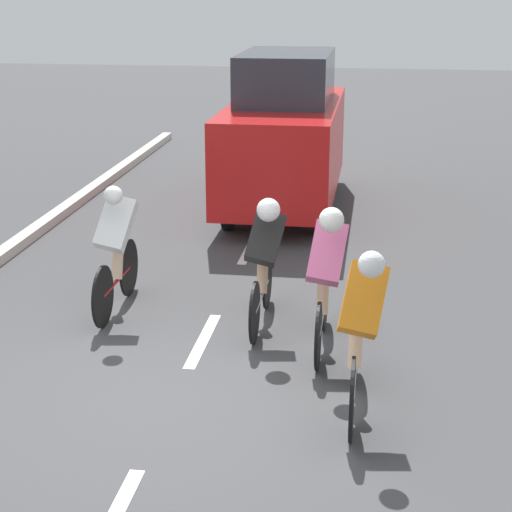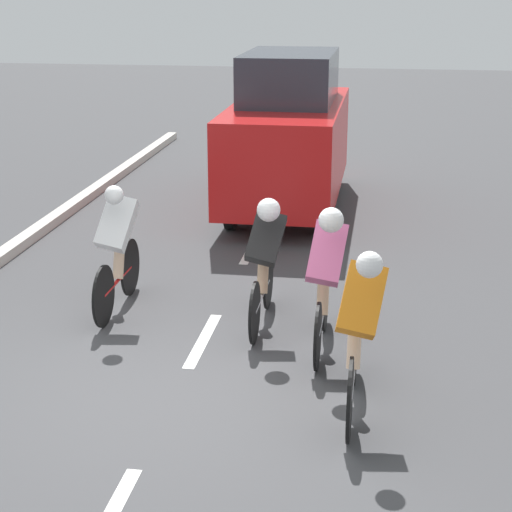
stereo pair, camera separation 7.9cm
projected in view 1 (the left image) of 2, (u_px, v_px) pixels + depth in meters
name	position (u px, v px, depth m)	size (l,w,h in m)	color
ground_plane	(174.00, 398.00, 7.68)	(60.00, 60.00, 0.00)	#424244
lane_stripe_mid	(203.00, 340.00, 8.89)	(0.12, 1.40, 0.01)	white
lane_stripe_far	(249.00, 249.00, 11.91)	(0.12, 1.40, 0.01)	white
cyclist_white	(116.00, 245.00, 9.41)	(0.43, 1.66, 1.52)	black
cyclist_black	(264.00, 256.00, 8.99)	(0.43, 1.66, 1.49)	black
cyclist_pink	(326.00, 273.00, 8.39)	(0.40, 1.64, 1.56)	black
cyclist_orange	(360.00, 327.00, 7.17)	(0.42, 1.74, 1.55)	black
support_car	(285.00, 134.00, 13.68)	(1.70, 4.35, 2.49)	black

